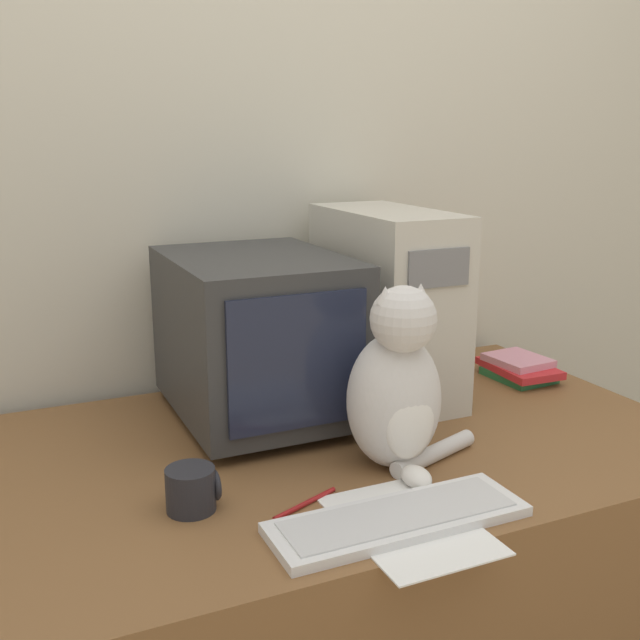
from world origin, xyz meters
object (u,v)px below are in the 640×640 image
at_px(pen, 305,504).
at_px(mug, 192,489).
at_px(crt_monitor, 257,335).
at_px(computer_tower, 386,304).
at_px(cat, 397,390).
at_px(book_stack, 519,368).
at_px(keyboard, 398,519).

height_order(pen, mug, mug).
height_order(crt_monitor, computer_tower, computer_tower).
bearing_deg(cat, book_stack, 33.73).
xyz_separation_m(cat, book_stack, (0.57, 0.33, -0.13)).
distance_m(keyboard, book_stack, 0.86).
bearing_deg(crt_monitor, keyboard, -85.14).
height_order(computer_tower, pen, computer_tower).
relative_size(crt_monitor, book_stack, 2.28).
bearing_deg(book_stack, crt_monitor, 177.98).
relative_size(crt_monitor, keyboard, 1.09).
height_order(crt_monitor, mug, crt_monitor).
bearing_deg(cat, crt_monitor, 116.68).
xyz_separation_m(book_stack, pen, (-0.79, -0.41, -0.02)).
distance_m(crt_monitor, cat, 0.39).
height_order(computer_tower, mug, computer_tower).
relative_size(crt_monitor, computer_tower, 1.06).
relative_size(crt_monitor, mug, 5.27).
relative_size(computer_tower, book_stack, 2.14).
height_order(cat, pen, cat).
bearing_deg(pen, keyboard, -46.07).
bearing_deg(computer_tower, pen, -132.25).
xyz_separation_m(book_stack, mug, (-0.98, -0.34, 0.01)).
xyz_separation_m(crt_monitor, book_stack, (0.72, -0.03, -0.17)).
xyz_separation_m(computer_tower, pen, (-0.41, -0.45, -0.22)).
xyz_separation_m(computer_tower, cat, (-0.19, -0.38, -0.07)).
xyz_separation_m(cat, pen, (-0.23, -0.07, -0.15)).
relative_size(book_stack, pen, 1.50).
relative_size(crt_monitor, cat, 1.32).
bearing_deg(book_stack, cat, -149.63).
relative_size(keyboard, mug, 4.83).
distance_m(cat, book_stack, 0.67).
distance_m(keyboard, cat, 0.27).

